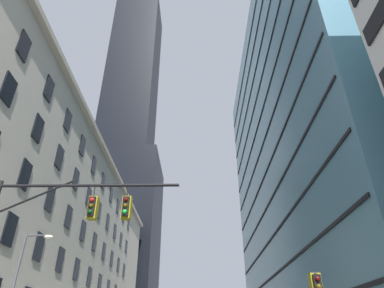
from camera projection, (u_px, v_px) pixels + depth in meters
name	position (u px, v px, depth m)	size (l,w,h in m)	color
station_building	(36.00, 235.00, 40.60)	(13.55, 72.78, 25.31)	beige
dark_skyscraper	(130.00, 109.00, 112.74)	(22.82, 22.82, 226.87)	black
glass_office_midrise	(328.00, 150.00, 46.13)	(18.73, 49.29, 48.44)	teal
traffic_signal_mast	(60.00, 228.00, 14.67)	(8.58, 0.63, 7.88)	black
street_lamppost	(18.00, 283.00, 19.25)	(1.79, 0.32, 7.12)	#47474C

